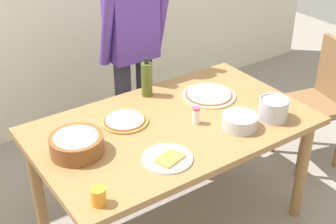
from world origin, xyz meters
TOP-DOWN VIEW (x-y plane):
  - ground at (0.00, 0.00)m, footprint 8.00×8.00m
  - dining_table at (0.00, 0.00)m, footprint 1.60×0.96m
  - person_cook at (0.19, 0.76)m, footprint 0.49×0.25m
  - chair_wooden_right at (1.32, -0.02)m, footprint 0.48×0.48m
  - pizza_raw_on_board at (0.37, 0.13)m, footprint 0.34×0.34m
  - pizza_cooked_on_tray at (-0.22, 0.17)m, footprint 0.27×0.27m
  - plate_with_slice at (-0.23, -0.28)m, footprint 0.26×0.26m
  - popcorn_bowl at (-0.58, 0.04)m, footprint 0.28×0.28m
  - mixing_bowl_steel at (0.28, -0.25)m, footprint 0.20×0.20m
  - olive_oil_bottle at (0.06, 0.37)m, footprint 0.07×0.07m
  - steel_pot at (0.51, -0.29)m, footprint 0.17×0.17m
  - cup_orange at (-0.67, -0.38)m, footprint 0.07×0.07m
  - salt_shaker at (0.11, -0.08)m, footprint 0.04×0.04m

SIDE VIEW (x-z plane):
  - ground at x=0.00m, z-range 0.00..0.00m
  - chair_wooden_right at x=1.32m, z-range 0.07..1.02m
  - dining_table at x=0.00m, z-range 0.29..1.05m
  - plate_with_slice at x=-0.23m, z-range 0.76..0.78m
  - pizza_raw_on_board at x=0.37m, z-range 0.76..0.78m
  - pizza_cooked_on_tray at x=-0.22m, z-range 0.76..0.78m
  - mixing_bowl_steel at x=0.28m, z-range 0.76..0.84m
  - cup_orange at x=-0.67m, z-range 0.76..0.84m
  - salt_shaker at x=0.11m, z-range 0.76..0.87m
  - popcorn_bowl at x=-0.58m, z-range 0.76..0.88m
  - steel_pot at x=0.51m, z-range 0.76..0.89m
  - olive_oil_bottle at x=0.06m, z-range 0.75..1.00m
  - person_cook at x=0.19m, z-range 0.13..1.75m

